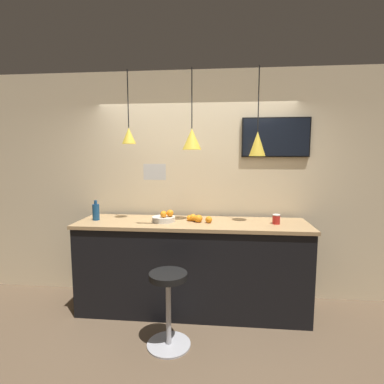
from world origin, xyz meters
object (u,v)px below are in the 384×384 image
Objects in this scene: juice_bottle at (96,212)px; spread_jar at (276,219)px; bar_stool at (168,298)px; mounted_tv at (276,137)px; fruit_bowl at (164,218)px.

spread_jar is (2.11, 0.00, -0.05)m from juice_bottle.
juice_bottle is at bearing 144.97° from bar_stool.
spread_jar is 1.03m from mounted_tv.
bar_stool is at bearing -135.67° from mounted_tv.
bar_stool is 3.09× the size of juice_bottle.
bar_stool is at bearing -76.50° from fruit_bowl.
spread_jar is at bearing -95.09° from mounted_tv.
juice_bottle is at bearing -168.75° from mounted_tv.
bar_stool is at bearing -147.93° from spread_jar.
bar_stool is 0.89× the size of mounted_tv.
spread_jar is at bearing 0.00° from juice_bottle.
fruit_bowl is at bearing -0.19° from juice_bottle.
fruit_bowl is 2.47× the size of spread_jar.
juice_bottle is (-0.99, 0.70, 0.69)m from bar_stool.
fruit_bowl is 0.33× the size of mounted_tv.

